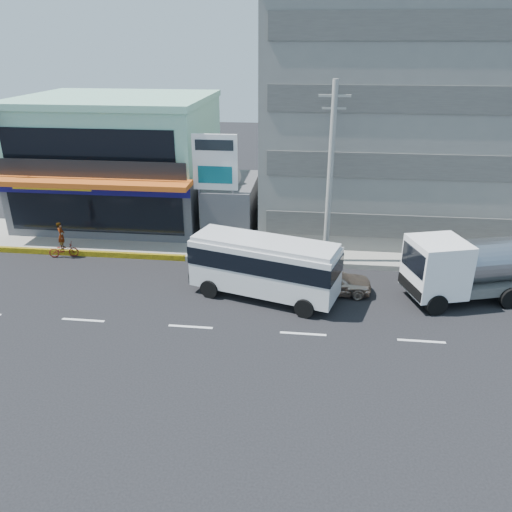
{
  "coord_description": "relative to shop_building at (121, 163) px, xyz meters",
  "views": [
    {
      "loc": [
        5.11,
        -18.64,
        11.71
      ],
      "look_at": [
        2.57,
        3.18,
        2.2
      ],
      "focal_mm": 35.0,
      "sensor_mm": 36.0,
      "label": 1
    }
  ],
  "objects": [
    {
      "name": "ground",
      "position": [
        8.0,
        -13.95,
        -4.0
      ],
      "size": [
        120.0,
        120.0,
        0.0
      ],
      "primitive_type": "plane",
      "color": "black",
      "rests_on": "ground"
    },
    {
      "name": "sidewalk",
      "position": [
        13.0,
        -4.45,
        -3.85
      ],
      "size": [
        70.0,
        5.0,
        0.3
      ],
      "primitive_type": "cube",
      "color": "gray",
      "rests_on": "ground"
    },
    {
      "name": "shop_building",
      "position": [
        0.0,
        0.0,
        0.0
      ],
      "size": [
        12.4,
        11.7,
        8.0
      ],
      "color": "#434348",
      "rests_on": "ground"
    },
    {
      "name": "concrete_building",
      "position": [
        18.0,
        1.05,
        3.0
      ],
      "size": [
        16.0,
        12.0,
        14.0
      ],
      "primitive_type": "cube",
      "color": "slate",
      "rests_on": "ground"
    },
    {
      "name": "gap_structure",
      "position": [
        8.0,
        -1.95,
        -2.25
      ],
      "size": [
        3.0,
        6.0,
        3.5
      ],
      "primitive_type": "cube",
      "color": "#434348",
      "rests_on": "ground"
    },
    {
      "name": "satellite_dish",
      "position": [
        8.0,
        -2.95,
        -0.42
      ],
      "size": [
        1.5,
        1.5,
        0.15
      ],
      "primitive_type": "cylinder",
      "color": "slate",
      "rests_on": "gap_structure"
    },
    {
      "name": "billboard",
      "position": [
        7.5,
        -4.75,
        0.93
      ],
      "size": [
        2.6,
        0.18,
        6.9
      ],
      "color": "gray",
      "rests_on": "ground"
    },
    {
      "name": "utility_pole_near",
      "position": [
        14.0,
        -6.55,
        1.15
      ],
      "size": [
        1.6,
        0.3,
        10.0
      ],
      "color": "#999993",
      "rests_on": "ground"
    },
    {
      "name": "minibus",
      "position": [
        10.96,
        -10.71,
        -2.2
      ],
      "size": [
        7.56,
        4.26,
        3.01
      ],
      "color": "silver",
      "rests_on": "ground"
    },
    {
      "name": "sedan",
      "position": [
        14.2,
        -9.92,
        -3.3
      ],
      "size": [
        4.16,
        1.85,
        1.39
      ],
      "primitive_type": "imported",
      "rotation": [
        0.0,
        0.0,
        1.62
      ],
      "color": "#BBA48F",
      "rests_on": "ground"
    },
    {
      "name": "tanker_truck",
      "position": [
        21.49,
        -9.59,
        -2.28
      ],
      "size": [
        8.43,
        4.56,
        3.19
      ],
      "color": "white",
      "rests_on": "ground"
    },
    {
      "name": "motorcycle_rider",
      "position": [
        -1.21,
        -7.15,
        -3.29
      ],
      "size": [
        1.77,
        1.0,
        2.15
      ],
      "color": "#64140E",
      "rests_on": "ground"
    }
  ]
}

